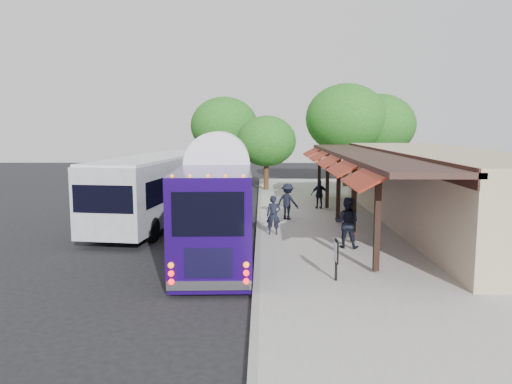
% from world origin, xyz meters
% --- Properties ---
extents(ground, '(90.00, 90.00, 0.00)m').
position_xyz_m(ground, '(0.00, 0.00, 0.00)').
color(ground, black).
rests_on(ground, ground).
extents(sidewalk, '(10.00, 40.00, 0.15)m').
position_xyz_m(sidewalk, '(5.00, 4.00, 0.07)').
color(sidewalk, '#9E9B93').
rests_on(sidewalk, ground).
extents(curb, '(0.20, 40.00, 0.16)m').
position_xyz_m(curb, '(0.05, 4.00, 0.07)').
color(curb, gray).
rests_on(curb, ground).
extents(station_shelter, '(8.15, 20.00, 3.60)m').
position_xyz_m(station_shelter, '(8.38, 4.00, 1.85)').
color(station_shelter, tan).
rests_on(station_shelter, ground).
extents(coach_bus, '(2.80, 11.32, 3.59)m').
position_xyz_m(coach_bus, '(-1.45, -0.51, 1.93)').
color(coach_bus, '#1C0650').
rests_on(coach_bus, ground).
extents(city_bus, '(4.26, 12.44, 3.28)m').
position_xyz_m(city_bus, '(-4.92, 5.09, 1.81)').
color(city_bus, gray).
rests_on(city_bus, ground).
extents(ped_a, '(0.61, 0.41, 1.66)m').
position_xyz_m(ped_a, '(0.69, 1.55, 0.98)').
color(ped_a, black).
rests_on(ped_a, sidewalk).
extents(ped_b, '(1.12, 1.00, 1.92)m').
position_xyz_m(ped_b, '(3.40, -0.74, 1.11)').
color(ped_b, black).
rests_on(ped_b, sidewalk).
extents(ped_c, '(1.00, 0.56, 1.61)m').
position_xyz_m(ped_c, '(3.39, 8.24, 0.96)').
color(ped_c, black).
rests_on(ped_c, sidewalk).
extents(ped_d, '(1.32, 1.18, 1.78)m').
position_xyz_m(ped_d, '(1.45, 5.00, 1.04)').
color(ped_d, black).
rests_on(ped_d, sidewalk).
extents(sign_board, '(0.08, 0.56, 1.23)m').
position_xyz_m(sign_board, '(2.41, -4.81, 0.98)').
color(sign_board, black).
rests_on(sign_board, sidewalk).
extents(tree_left, '(4.26, 4.26, 5.46)m').
position_xyz_m(tree_left, '(0.48, 16.61, 3.64)').
color(tree_left, '#382314').
rests_on(tree_left, ground).
extents(tree_mid, '(6.17, 6.17, 7.89)m').
position_xyz_m(tree_mid, '(6.55, 18.90, 5.27)').
color(tree_mid, '#382314').
rests_on(tree_mid, ground).
extents(tree_right, '(5.61, 5.61, 7.19)m').
position_xyz_m(tree_right, '(9.25, 19.92, 4.79)').
color(tree_right, '#382314').
rests_on(tree_right, ground).
extents(tree_far, '(5.54, 5.54, 7.10)m').
position_xyz_m(tree_far, '(-2.94, 22.09, 4.73)').
color(tree_far, '#382314').
rests_on(tree_far, ground).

